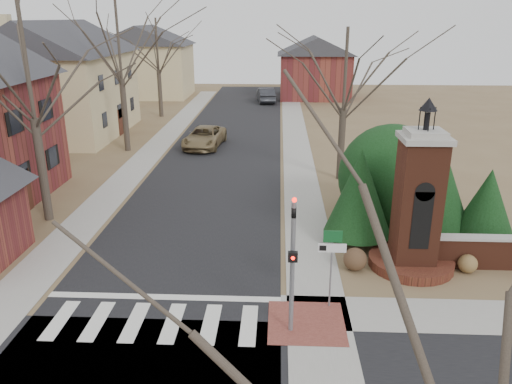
# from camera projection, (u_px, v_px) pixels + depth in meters

# --- Properties ---
(ground) EXTENTS (120.00, 120.00, 0.00)m
(ground) POSITION_uv_depth(u_px,v_px,m) (147.00, 338.00, 14.93)
(ground) COLOR brown
(ground) RESTS_ON ground
(main_street) EXTENTS (8.00, 70.00, 0.01)m
(main_street) POSITION_uv_depth(u_px,v_px,m) (225.00, 151.00, 35.66)
(main_street) COLOR black
(main_street) RESTS_ON ground
(crosswalk_zone) EXTENTS (8.00, 2.20, 0.02)m
(crosswalk_zone) POSITION_uv_depth(u_px,v_px,m) (154.00, 322.00, 15.68)
(crosswalk_zone) COLOR silver
(crosswalk_zone) RESTS_ON ground
(stop_bar) EXTENTS (8.00, 0.35, 0.02)m
(stop_bar) POSITION_uv_depth(u_px,v_px,m) (164.00, 297.00, 17.09)
(stop_bar) COLOR silver
(stop_bar) RESTS_ON ground
(sidewalk_right_main) EXTENTS (2.00, 60.00, 0.02)m
(sidewalk_right_main) POSITION_uv_depth(u_px,v_px,m) (297.00, 152.00, 35.43)
(sidewalk_right_main) COLOR gray
(sidewalk_right_main) RESTS_ON ground
(sidewalk_left) EXTENTS (2.00, 60.00, 0.02)m
(sidewalk_left) POSITION_uv_depth(u_px,v_px,m) (153.00, 150.00, 35.88)
(sidewalk_left) COLOR gray
(sidewalk_left) RESTS_ON ground
(curb_apron) EXTENTS (2.40, 2.40, 0.02)m
(curb_apron) POSITION_uv_depth(u_px,v_px,m) (306.00, 323.00, 15.66)
(curb_apron) COLOR brown
(curb_apron) RESTS_ON ground
(traffic_signal_pole) EXTENTS (0.28, 0.41, 4.50)m
(traffic_signal_pole) POSITION_uv_depth(u_px,v_px,m) (293.00, 255.00, 14.42)
(traffic_signal_pole) COLOR slate
(traffic_signal_pole) RESTS_ON ground
(sign_post) EXTENTS (0.90, 0.07, 2.75)m
(sign_post) POSITION_uv_depth(u_px,v_px,m) (332.00, 254.00, 15.91)
(sign_post) COLOR slate
(sign_post) RESTS_ON ground
(brick_gate_monument) EXTENTS (3.20, 3.20, 6.47)m
(brick_gate_monument) POSITION_uv_depth(u_px,v_px,m) (416.00, 214.00, 18.53)
(brick_gate_monument) COLOR #58291A
(brick_gate_monument) RESTS_ON ground
(house_stucco_left) EXTENTS (9.80, 12.80, 9.28)m
(house_stucco_left) POSITION_uv_depth(u_px,v_px,m) (60.00, 77.00, 39.42)
(house_stucco_left) COLOR #CCB888
(house_stucco_left) RESTS_ON ground
(house_distant_left) EXTENTS (10.80, 8.80, 8.53)m
(house_distant_left) POSITION_uv_depth(u_px,v_px,m) (146.00, 60.00, 59.26)
(house_distant_left) COLOR #CCB888
(house_distant_left) RESTS_ON ground
(house_distant_right) EXTENTS (8.80, 8.80, 7.30)m
(house_distant_right) POSITION_uv_depth(u_px,v_px,m) (315.00, 66.00, 58.60)
(house_distant_right) COLOR brown
(house_distant_right) RESTS_ON ground
(evergreen_near) EXTENTS (2.80, 2.80, 4.10)m
(evergreen_near) POSITION_uv_depth(u_px,v_px,m) (360.00, 192.00, 20.45)
(evergreen_near) COLOR #473D33
(evergreen_near) RESTS_ON ground
(evergreen_mid) EXTENTS (3.40, 3.40, 4.70)m
(evergreen_mid) POSITION_uv_depth(u_px,v_px,m) (433.00, 177.00, 21.34)
(evergreen_mid) COLOR #473D33
(evergreen_mid) RESTS_ON ground
(evergreen_far) EXTENTS (2.40, 2.40, 3.30)m
(evergreen_far) POSITION_uv_depth(u_px,v_px,m) (488.00, 202.00, 20.54)
(evergreen_far) COLOR #473D33
(evergreen_far) RESTS_ON ground
(evergreen_mass) EXTENTS (4.80, 4.80, 4.80)m
(evergreen_mass) POSITION_uv_depth(u_px,v_px,m) (391.00, 172.00, 22.69)
(evergreen_mass) COLOR black
(evergreen_mass) RESTS_ON ground
(bare_tree_0) EXTENTS (8.05, 8.05, 11.15)m
(bare_tree_0) POSITION_uv_depth(u_px,v_px,m) (24.00, 52.00, 21.16)
(bare_tree_0) COLOR #473D33
(bare_tree_0) RESTS_ON ground
(bare_tree_1) EXTENTS (8.40, 8.40, 11.64)m
(bare_tree_1) POSITION_uv_depth(u_px,v_px,m) (118.00, 34.00, 33.29)
(bare_tree_1) COLOR #473D33
(bare_tree_1) RESTS_ON ground
(bare_tree_2) EXTENTS (7.35, 7.35, 10.19)m
(bare_tree_2) POSITION_uv_depth(u_px,v_px,m) (157.00, 41.00, 45.90)
(bare_tree_2) COLOR #473D33
(bare_tree_2) RESTS_ON ground
(bare_tree_3) EXTENTS (7.00, 7.00, 9.70)m
(bare_tree_3) POSITION_uv_depth(u_px,v_px,m) (346.00, 63.00, 27.46)
(bare_tree_3) COLOR #473D33
(bare_tree_3) RESTS_ON ground
(pickup_truck) EXTENTS (2.95, 5.49, 1.47)m
(pickup_truck) POSITION_uv_depth(u_px,v_px,m) (204.00, 137.00, 36.66)
(pickup_truck) COLOR olive
(pickup_truck) RESTS_ON ground
(distant_car) EXTENTS (2.37, 5.11, 1.62)m
(distant_car) POSITION_uv_depth(u_px,v_px,m) (266.00, 95.00, 55.96)
(distant_car) COLOR #2E3035
(distant_car) RESTS_ON ground
(dry_shrub_left) EXTENTS (0.88, 0.88, 0.88)m
(dry_shrub_left) POSITION_uv_depth(u_px,v_px,m) (355.00, 259.00, 18.82)
(dry_shrub_left) COLOR #4C3523
(dry_shrub_left) RESTS_ON ground
(dry_shrub_right) EXTENTS (0.71, 0.71, 0.71)m
(dry_shrub_right) POSITION_uv_depth(u_px,v_px,m) (468.00, 264.00, 18.67)
(dry_shrub_right) COLOR brown
(dry_shrub_right) RESTS_ON ground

